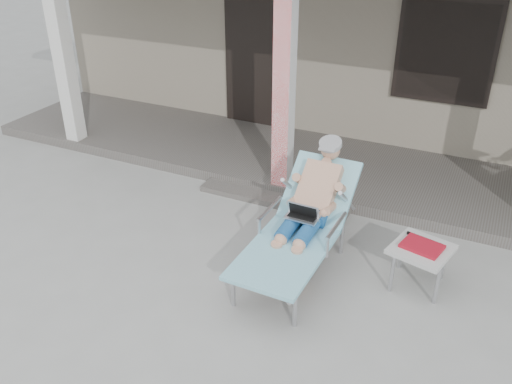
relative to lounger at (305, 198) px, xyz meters
The scene contains 6 objects.
ground 1.39m from the lounger, 135.77° to the right, with size 60.00×60.00×0.00m, color #9E9E99.
house 5.82m from the lounger, 98.16° to the left, with size 10.40×5.40×3.30m.
porch_deck 2.46m from the lounger, 110.36° to the left, with size 10.00×2.00×0.15m, color #605B56.
porch_step 1.53m from the lounger, 127.82° to the left, with size 2.00×0.30×0.07m, color #605B56.
lounger is the anchor object (origin of this frame).
side_table 1.26m from the lounger, ahead, with size 0.65×0.65×0.49m.
Camera 1 is at (2.43, -3.76, 3.49)m, focal length 38.00 mm.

